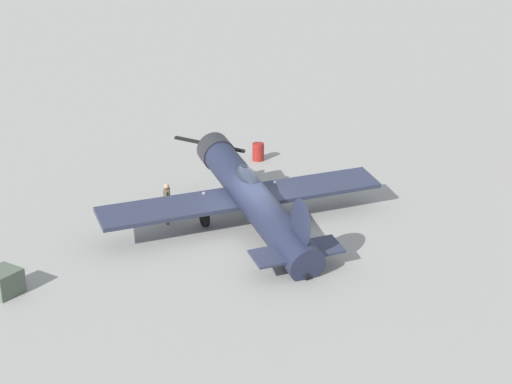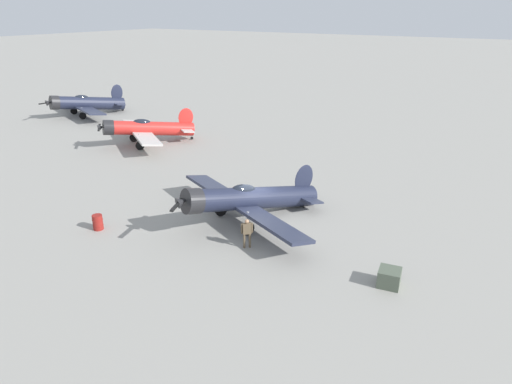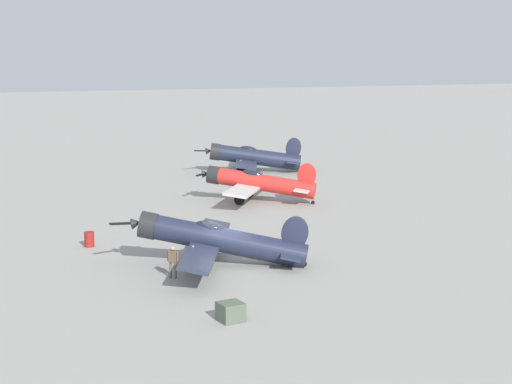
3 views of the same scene
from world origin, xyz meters
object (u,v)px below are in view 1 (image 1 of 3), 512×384
(airplane_foreground, at_px, (251,196))
(fuel_drum, at_px, (258,152))
(ground_crew_mechanic, at_px, (167,199))
(equipment_crate, at_px, (3,282))

(airplane_foreground, xyz_separation_m, fuel_drum, (-5.85, 7.05, -0.99))
(ground_crew_mechanic, relative_size, equipment_crate, 1.46)
(ground_crew_mechanic, xyz_separation_m, equipment_crate, (0.45, -7.80, -0.62))
(ground_crew_mechanic, bearing_deg, fuel_drum, -115.45)
(ground_crew_mechanic, distance_m, equipment_crate, 7.84)
(equipment_crate, height_order, fuel_drum, fuel_drum)
(ground_crew_mechanic, distance_m, fuel_drum, 9.29)
(airplane_foreground, xyz_separation_m, ground_crew_mechanic, (-3.04, -1.78, -0.41))
(airplane_foreground, bearing_deg, fuel_drum, -25.93)
(fuel_drum, bearing_deg, ground_crew_mechanic, -72.35)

